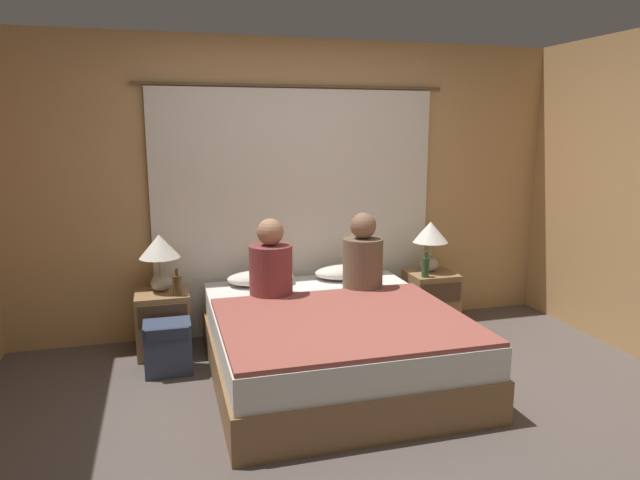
# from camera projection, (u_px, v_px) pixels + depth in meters

# --- Properties ---
(ground_plane) EXTENTS (16.00, 16.00, 0.00)m
(ground_plane) POSITION_uv_depth(u_px,v_px,m) (361.00, 417.00, 3.53)
(ground_plane) COLOR #564C47
(wall_back) EXTENTS (4.89, 0.06, 2.50)m
(wall_back) POSITION_uv_depth(u_px,v_px,m) (295.00, 188.00, 4.96)
(wall_back) COLOR tan
(wall_back) RESTS_ON ground_plane
(curtain_panel) EXTENTS (2.64, 0.02, 2.12)m
(curtain_panel) POSITION_uv_depth(u_px,v_px,m) (297.00, 211.00, 4.93)
(curtain_panel) COLOR white
(curtain_panel) RESTS_ON ground_plane
(bed) EXTENTS (1.68, 1.99, 0.49)m
(bed) POSITION_uv_depth(u_px,v_px,m) (331.00, 343.00, 4.10)
(bed) COLOR olive
(bed) RESTS_ON ground_plane
(nightstand_left) EXTENTS (0.41, 0.40, 0.50)m
(nightstand_left) POSITION_uv_depth(u_px,v_px,m) (163.00, 323.00, 4.50)
(nightstand_left) COLOR #937047
(nightstand_left) RESTS_ON ground_plane
(nightstand_right) EXTENTS (0.41, 0.40, 0.50)m
(nightstand_right) POSITION_uv_depth(u_px,v_px,m) (431.00, 299.00, 5.12)
(nightstand_right) COLOR #937047
(nightstand_right) RESTS_ON ground_plane
(lamp_left) EXTENTS (0.31, 0.31, 0.45)m
(lamp_left) POSITION_uv_depth(u_px,v_px,m) (160.00, 252.00, 4.45)
(lamp_left) COLOR #B2A899
(lamp_left) RESTS_ON nightstand_left
(lamp_right) EXTENTS (0.31, 0.31, 0.45)m
(lamp_right) POSITION_uv_depth(u_px,v_px,m) (430.00, 237.00, 5.06)
(lamp_right) COLOR #B2A899
(lamp_right) RESTS_ON nightstand_right
(pillow_left) EXTENTS (0.55, 0.33, 0.12)m
(pillow_left) POSITION_uv_depth(u_px,v_px,m) (261.00, 278.00, 4.69)
(pillow_left) COLOR silver
(pillow_left) RESTS_ON bed
(pillow_right) EXTENTS (0.55, 0.33, 0.12)m
(pillow_right) POSITION_uv_depth(u_px,v_px,m) (346.00, 272.00, 4.89)
(pillow_right) COLOR silver
(pillow_right) RESTS_ON bed
(blanket_on_bed) EXTENTS (1.62, 1.36, 0.03)m
(blanket_on_bed) POSITION_uv_depth(u_px,v_px,m) (343.00, 320.00, 3.78)
(blanket_on_bed) COLOR #994C42
(blanket_on_bed) RESTS_ON bed
(person_left_in_bed) EXTENTS (0.33, 0.33, 0.61)m
(person_left_in_bed) POSITION_uv_depth(u_px,v_px,m) (271.00, 265.00, 4.32)
(person_left_in_bed) COLOR brown
(person_left_in_bed) RESTS_ON bed
(person_right_in_bed) EXTENTS (0.32, 0.32, 0.62)m
(person_right_in_bed) POSITION_uv_depth(u_px,v_px,m) (363.00, 258.00, 4.51)
(person_right_in_bed) COLOR brown
(person_right_in_bed) RESTS_ON bed
(beer_bottle_on_left_stand) EXTENTS (0.06, 0.06, 0.22)m
(beer_bottle_on_left_stand) POSITION_uv_depth(u_px,v_px,m) (177.00, 285.00, 4.36)
(beer_bottle_on_left_stand) COLOR #513819
(beer_bottle_on_left_stand) RESTS_ON nightstand_left
(beer_bottle_on_right_stand) EXTENTS (0.06, 0.06, 0.23)m
(beer_bottle_on_right_stand) POSITION_uv_depth(u_px,v_px,m) (425.00, 267.00, 4.91)
(beer_bottle_on_right_stand) COLOR #2D4C28
(beer_bottle_on_right_stand) RESTS_ON nightstand_right
(backpack_on_floor) EXTENTS (0.34, 0.28, 0.38)m
(backpack_on_floor) POSITION_uv_depth(u_px,v_px,m) (168.00, 344.00, 4.14)
(backpack_on_floor) COLOR #333D56
(backpack_on_floor) RESTS_ON ground_plane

